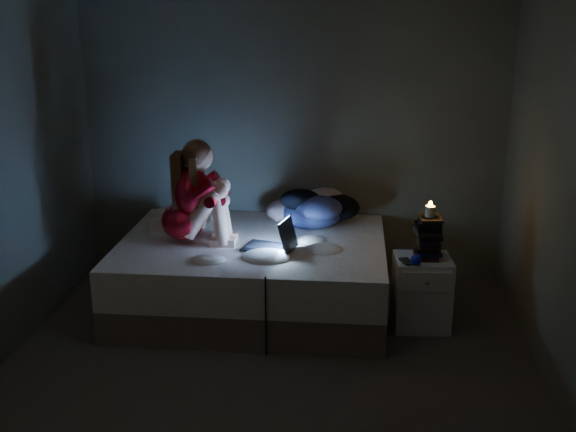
# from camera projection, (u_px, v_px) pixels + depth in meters

# --- Properties ---
(floor) EXTENTS (3.60, 3.80, 0.02)m
(floor) POSITION_uv_depth(u_px,v_px,m) (266.00, 381.00, 4.52)
(floor) COLOR #48413E
(floor) RESTS_ON ground
(wall_back) EXTENTS (3.60, 0.02, 2.60)m
(wall_back) POSITION_uv_depth(u_px,v_px,m) (292.00, 128.00, 5.95)
(wall_back) COLOR #616759
(wall_back) RESTS_ON ground
(wall_front) EXTENTS (3.60, 0.02, 2.60)m
(wall_front) POSITION_uv_depth(u_px,v_px,m) (190.00, 331.00, 2.32)
(wall_front) COLOR #616759
(wall_front) RESTS_ON ground
(bed) EXTENTS (2.04, 1.53, 0.56)m
(bed) POSITION_uv_depth(u_px,v_px,m) (253.00, 274.00, 5.50)
(bed) COLOR #B7B1A2
(bed) RESTS_ON ground
(pillow) EXTENTS (0.41, 0.29, 0.12)m
(pillow) POSITION_uv_depth(u_px,v_px,m) (178.00, 221.00, 5.70)
(pillow) COLOR white
(pillow) RESTS_ON bed
(woman) EXTENTS (0.51, 0.35, 0.81)m
(woman) POSITION_uv_depth(u_px,v_px,m) (182.00, 192.00, 5.27)
(woman) COLOR maroon
(woman) RESTS_ON bed
(laptop) EXTENTS (0.42, 0.34, 0.26)m
(laptop) POSITION_uv_depth(u_px,v_px,m) (268.00, 233.00, 5.19)
(laptop) COLOR black
(laptop) RESTS_ON bed
(clothes_pile) EXTENTS (0.62, 0.53, 0.33)m
(clothes_pile) POSITION_uv_depth(u_px,v_px,m) (311.00, 206.00, 5.74)
(clothes_pile) COLOR navy
(clothes_pile) RESTS_ON bed
(nightstand) EXTENTS (0.43, 0.39, 0.54)m
(nightstand) POSITION_uv_depth(u_px,v_px,m) (421.00, 292.00, 5.19)
(nightstand) COLOR silver
(nightstand) RESTS_ON ground
(book_stack) EXTENTS (0.19, 0.25, 0.30)m
(book_stack) POSITION_uv_depth(u_px,v_px,m) (428.00, 238.00, 5.08)
(book_stack) COLOR black
(book_stack) RESTS_ON nightstand
(candle) EXTENTS (0.07, 0.07, 0.08)m
(candle) POSITION_uv_depth(u_px,v_px,m) (430.00, 213.00, 5.02)
(candle) COLOR beige
(candle) RESTS_ON book_stack
(phone) EXTENTS (0.10, 0.15, 0.01)m
(phone) POSITION_uv_depth(u_px,v_px,m) (406.00, 261.00, 5.03)
(phone) COLOR black
(phone) RESTS_ON nightstand
(blue_orb) EXTENTS (0.08, 0.08, 0.08)m
(blue_orb) POSITION_uv_depth(u_px,v_px,m) (415.00, 260.00, 4.96)
(blue_orb) COLOR #0B128E
(blue_orb) RESTS_ON nightstand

